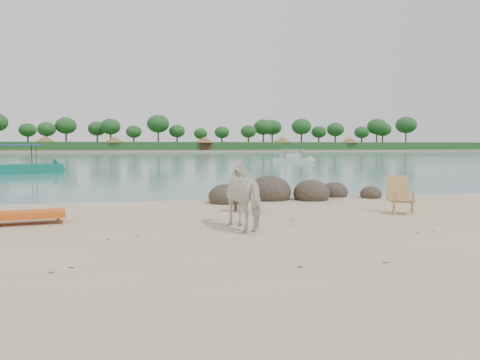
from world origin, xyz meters
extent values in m
plane|color=#376F6F|center=(0.00, 90.00, 0.00)|extent=(400.00, 400.00, 0.00)
cube|color=tan|center=(0.00, 170.00, 0.00)|extent=(420.00, 90.00, 1.40)
cube|color=#1E4C1E|center=(0.00, 135.00, 1.90)|extent=(420.00, 18.00, 2.40)
ellipsoid|color=#332B22|center=(0.52, 5.06, 0.19)|extent=(1.11, 1.22, 0.83)
ellipsoid|color=#332B22|center=(2.22, 5.76, 0.26)|extent=(1.50, 1.65, 1.13)
ellipsoid|color=#332B22|center=(3.62, 5.36, 0.22)|extent=(1.25, 1.38, 0.94)
ellipsoid|color=#332B22|center=(4.82, 6.16, 0.17)|extent=(0.96, 1.06, 0.72)
ellipsoid|color=#332B22|center=(5.92, 5.46, 0.13)|extent=(0.75, 0.82, 0.56)
ellipsoid|color=#332B22|center=(1.42, 6.76, 0.16)|extent=(0.94, 1.04, 0.71)
ellipsoid|color=#332B22|center=(3.02, 6.96, 0.13)|extent=(0.74, 0.82, 0.56)
imported|color=silver|center=(0.20, 0.29, 0.76)|extent=(1.20, 1.94, 1.53)
plane|color=brown|center=(1.23, 0.33, 0.01)|extent=(0.11, 0.11, 0.00)
plane|color=brown|center=(3.62, -1.01, 0.01)|extent=(0.12, 0.12, 0.00)
plane|color=brown|center=(-0.05, 0.06, 0.01)|extent=(0.13, 0.13, 0.00)
plane|color=brown|center=(-0.63, 2.83, 0.01)|extent=(0.12, 0.12, 0.00)
plane|color=brown|center=(1.50, 1.15, 0.01)|extent=(0.12, 0.12, 0.00)
plane|color=brown|center=(-2.82, -0.37, 0.01)|extent=(0.13, 0.13, 0.00)
plane|color=brown|center=(-3.22, -2.52, 0.01)|extent=(0.14, 0.14, 0.00)
plane|color=brown|center=(0.07, 1.12, 0.01)|extent=(0.11, 0.11, 0.00)
plane|color=brown|center=(0.21, -3.21, 0.01)|extent=(0.13, 0.13, 0.00)
plane|color=brown|center=(-1.60, 2.05, 0.01)|extent=(0.13, 0.13, 0.00)
plane|color=brown|center=(1.63, -3.24, 0.01)|extent=(0.14, 0.14, 0.00)
plane|color=brown|center=(-3.48, -2.76, 0.01)|extent=(0.14, 0.14, 0.00)
plane|color=brown|center=(-4.31, 3.51, 0.01)|extent=(0.12, 0.12, 0.00)
plane|color=brown|center=(-2.27, -0.09, 0.01)|extent=(0.14, 0.14, 0.00)
plane|color=brown|center=(4.06, -0.93, 0.01)|extent=(0.13, 0.13, 0.00)
plane|color=brown|center=(3.60, 3.69, 0.01)|extent=(0.14, 0.14, 0.00)
camera|label=1|loc=(-2.16, -9.94, 1.89)|focal=35.00mm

